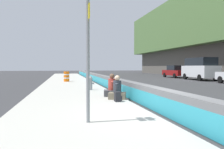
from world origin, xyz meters
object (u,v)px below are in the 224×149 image
parked_car_midline (175,71)px  parked_car_fourth (200,68)px  route_sign_post (88,41)px  fire_hydrant (90,83)px  construction_barrel (67,76)px  seated_person_middle (112,89)px  backpack (118,97)px  seated_person_foreground (117,91)px

parked_car_midline → parked_car_fourth: bearing=179.4°
route_sign_post → fire_hydrant: 8.25m
construction_barrel → parked_car_midline: (7.50, -15.09, 0.24)m
parked_car_midline → seated_person_middle: bearing=145.2°
fire_hydrant → backpack: 4.87m
backpack → parked_car_fourth: size_ratio=0.08×
seated_person_foreground → parked_car_midline: parked_car_midline is taller
construction_barrel → parked_car_midline: bearing=-63.6°
parked_car_fourth → parked_car_midline: (6.02, -0.07, -0.49)m
seated_person_middle → parked_car_fourth: parked_car_fourth is taller
seated_person_middle → parked_car_fourth: size_ratio=0.21×
parked_car_midline → fire_hydrant: bearing=138.8°
fire_hydrant → seated_person_middle: (-3.08, -0.69, -0.11)m
backpack → parked_car_midline: size_ratio=0.09×
construction_barrel → seated_person_foreground: bearing=-170.5°
backpack → construction_barrel: bearing=8.2°
seated_person_foreground → construction_barrel: bearing=9.5°
construction_barrel → fire_hydrant: bearing=-170.8°
seated_person_middle → backpack: 1.76m
seated_person_middle → construction_barrel: seated_person_middle is taller
parked_car_midline → backpack: bearing=147.3°
route_sign_post → parked_car_midline: (23.76, -14.74, -1.35)m
fire_hydrant → parked_car_midline: size_ratio=0.19×
fire_hydrant → construction_barrel: construction_barrel is taller
fire_hydrant → construction_barrel: (8.23, 1.33, 0.03)m
route_sign_post → construction_barrel: route_sign_post is taller
fire_hydrant → parked_car_midline: bearing=-41.2°
route_sign_post → fire_hydrant: route_sign_post is taller
construction_barrel → parked_car_midline: 16.86m
seated_person_middle → fire_hydrant: bearing=12.7°
seated_person_foreground → seated_person_middle: bearing=1.8°
seated_person_foreground → parked_car_midline: (19.79, -13.04, 0.40)m
fire_hydrant → seated_person_middle: seated_person_middle is taller
fire_hydrant → backpack: (-4.83, -0.56, -0.25)m
seated_person_middle → parked_car_midline: (18.81, -13.07, 0.38)m
seated_person_foreground → seated_person_middle: (0.98, 0.03, 0.01)m
parked_car_fourth → parked_car_midline: parked_car_fourth is taller
route_sign_post → parked_car_midline: size_ratio=0.79×
route_sign_post → fire_hydrant: bearing=-6.9°
construction_barrel → parked_car_fourth: bearing=-84.4°
seated_person_foreground → route_sign_post: bearing=156.8°
seated_person_middle → backpack: (-1.75, 0.13, -0.14)m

